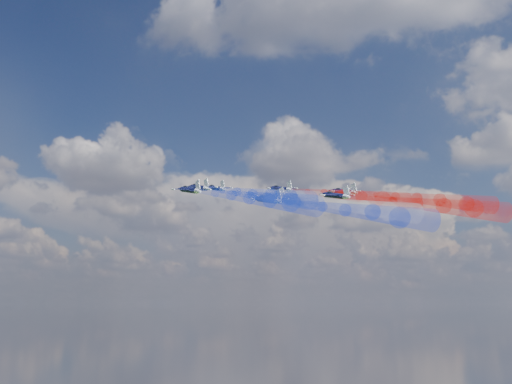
% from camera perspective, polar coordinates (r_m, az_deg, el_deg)
% --- Properties ---
extents(jet_lead, '(14.58, 14.41, 6.17)m').
position_cam_1_polar(jet_lead, '(164.39, -3.78, 0.35)').
color(jet_lead, black).
extents(trail_lead, '(31.80, 27.94, 12.13)m').
position_cam_1_polar(trail_lead, '(143.67, 0.93, -0.18)').
color(trail_lead, white).
extents(jet_inner_left, '(14.58, 14.41, 6.17)m').
position_cam_1_polar(jet_inner_left, '(147.85, -5.34, 0.41)').
color(jet_inner_left, black).
extents(trail_inner_left, '(31.80, 27.94, 12.13)m').
position_cam_1_polar(trail_inner_left, '(126.82, -0.26, -0.18)').
color(trail_inner_left, '#1A35DE').
extents(jet_inner_right, '(14.58, 14.41, 6.17)m').
position_cam_1_polar(jet_inner_right, '(159.51, 2.30, 0.29)').
color(jet_inner_right, black).
extents(trail_inner_right, '(31.80, 27.94, 12.13)m').
position_cam_1_polar(trail_inner_right, '(140.37, 8.02, -0.26)').
color(trail_inner_right, red).
extents(jet_outer_left, '(14.58, 14.41, 6.17)m').
position_cam_1_polar(jet_outer_left, '(132.60, -6.18, 0.18)').
color(jet_outer_left, black).
extents(trail_outer_left, '(31.80, 27.94, 12.13)m').
position_cam_1_polar(trail_outer_left, '(111.45, -0.56, -0.53)').
color(trail_outer_left, '#1A35DE').
extents(jet_center_third, '(14.58, 14.41, 6.17)m').
position_cam_1_polar(jet_center_third, '(140.96, 1.48, -0.44)').
color(jet_center_third, black).
extents(trail_center_third, '(31.80, 27.94, 12.13)m').
position_cam_1_polar(trail_center_third, '(121.72, 7.95, -1.19)').
color(trail_center_third, white).
extents(jet_outer_right, '(14.58, 14.41, 6.17)m').
position_cam_1_polar(jet_outer_right, '(156.02, 8.10, 0.03)').
color(jet_outer_right, black).
extents(trail_outer_right, '(31.80, 27.94, 12.13)m').
position_cam_1_polar(trail_outer_right, '(138.62, 14.70, -0.57)').
color(trail_outer_right, red).
extents(jet_rear_left, '(14.58, 14.41, 6.17)m').
position_cam_1_polar(jet_rear_left, '(127.03, 1.08, -0.73)').
color(jet_rear_left, black).
extents(trail_rear_left, '(31.80, 27.94, 12.13)m').
position_cam_1_polar(trail_rear_left, '(107.79, 8.31, -1.62)').
color(trail_rear_left, '#1A35DE').
extents(jet_rear_right, '(14.58, 14.41, 6.17)m').
position_cam_1_polar(jet_rear_right, '(139.03, 7.33, -0.33)').
color(jet_rear_right, black).
extents(trail_rear_right, '(31.80, 27.94, 12.13)m').
position_cam_1_polar(trail_rear_right, '(121.53, 14.74, -1.06)').
color(trail_rear_right, red).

